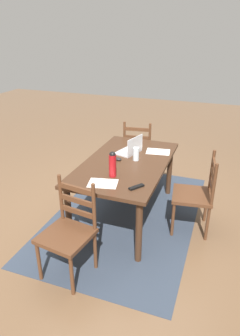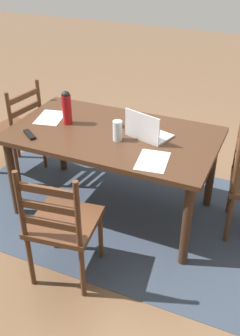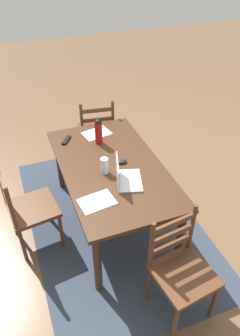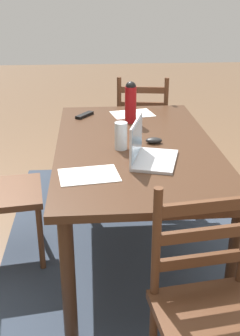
# 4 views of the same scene
# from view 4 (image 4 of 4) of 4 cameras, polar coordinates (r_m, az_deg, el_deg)

# --- Properties ---
(ground_plane) EXTENTS (14.00, 14.00, 0.00)m
(ground_plane) POSITION_cam_4_polar(r_m,az_deg,el_deg) (2.88, 1.90, -10.86)
(ground_plane) COLOR brown
(area_rug) EXTENTS (2.69, 1.73, 0.01)m
(area_rug) POSITION_cam_4_polar(r_m,az_deg,el_deg) (2.88, 1.91, -10.81)
(area_rug) COLOR #333D4C
(area_rug) RESTS_ON ground
(dining_table) EXTENTS (1.66, 0.95, 0.75)m
(dining_table) POSITION_cam_4_polar(r_m,az_deg,el_deg) (2.56, 2.10, 1.47)
(dining_table) COLOR #422819
(dining_table) RESTS_ON ground
(chair_right_near) EXTENTS (0.50, 0.50, 0.95)m
(chair_right_near) POSITION_cam_4_polar(r_m,az_deg,el_deg) (3.69, 3.02, 5.24)
(chair_right_near) COLOR #56331E
(chair_right_near) RESTS_ON ground
(chair_left_near) EXTENTS (0.50, 0.50, 0.95)m
(chair_left_near) POSITION_cam_4_polar(r_m,az_deg,el_deg) (1.77, 12.45, -18.70)
(chair_left_near) COLOR #56331E
(chair_left_near) RESTS_ON ground
(laptop) EXTENTS (0.37, 0.30, 0.23)m
(laptop) POSITION_cam_4_polar(r_m,az_deg,el_deg) (2.26, 3.65, 2.32)
(laptop) COLOR silver
(laptop) RESTS_ON dining_table
(water_bottle) EXTENTS (0.08, 0.08, 0.28)m
(water_bottle) POSITION_cam_4_polar(r_m,az_deg,el_deg) (2.88, 1.45, 9.01)
(water_bottle) COLOR #A81419
(water_bottle) RESTS_ON dining_table
(drinking_glass) EXTENTS (0.07, 0.07, 0.16)m
(drinking_glass) POSITION_cam_4_polar(r_m,az_deg,el_deg) (2.42, 0.14, 4.38)
(drinking_glass) COLOR silver
(drinking_glass) RESTS_ON dining_table
(computer_mouse) EXTENTS (0.07, 0.10, 0.03)m
(computer_mouse) POSITION_cam_4_polar(r_m,az_deg,el_deg) (2.54, 4.60, 3.78)
(computer_mouse) COLOR black
(computer_mouse) RESTS_ON dining_table
(tv_remote) EXTENTS (0.16, 0.13, 0.02)m
(tv_remote) POSITION_cam_4_polar(r_m,az_deg,el_deg) (3.06, -4.83, 7.17)
(tv_remote) COLOR black
(tv_remote) RESTS_ON dining_table
(paper_stack_left) EXTENTS (0.27, 0.33, 0.00)m
(paper_stack_left) POSITION_cam_4_polar(r_m,az_deg,el_deg) (3.11, 1.68, 7.34)
(paper_stack_left) COLOR white
(paper_stack_left) RESTS_ON dining_table
(paper_stack_right) EXTENTS (0.25, 0.32, 0.00)m
(paper_stack_right) POSITION_cam_4_polar(r_m,az_deg,el_deg) (2.11, -4.24, -0.97)
(paper_stack_right) COLOR white
(paper_stack_right) RESTS_ON dining_table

